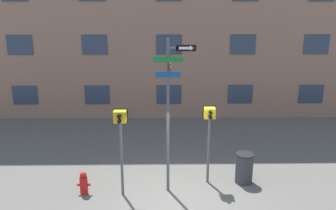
{
  "coord_description": "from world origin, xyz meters",
  "views": [
    {
      "loc": [
        -0.35,
        -9.58,
        5.71
      ],
      "look_at": [
        -0.17,
        0.7,
        2.72
      ],
      "focal_mm": 40.0,
      "sensor_mm": 36.0,
      "label": 1
    }
  ],
  "objects_px": {
    "pedestrian_signal_left": "(120,129)",
    "trash_bin": "(244,168)",
    "fire_hydrant": "(84,183)",
    "pedestrian_signal_right": "(209,124)",
    "street_sign_pole": "(170,103)"
  },
  "relations": [
    {
      "from": "pedestrian_signal_right",
      "to": "fire_hydrant",
      "type": "xyz_separation_m",
      "value": [
        -3.79,
        -0.68,
        -1.62
      ]
    },
    {
      "from": "fire_hydrant",
      "to": "trash_bin",
      "type": "height_order",
      "value": "trash_bin"
    },
    {
      "from": "street_sign_pole",
      "to": "pedestrian_signal_left",
      "type": "bearing_deg",
      "value": -170.41
    },
    {
      "from": "street_sign_pole",
      "to": "trash_bin",
      "type": "distance_m",
      "value": 3.32
    },
    {
      "from": "street_sign_pole",
      "to": "pedestrian_signal_right",
      "type": "xyz_separation_m",
      "value": [
        1.21,
        0.5,
        -0.8
      ]
    },
    {
      "from": "street_sign_pole",
      "to": "pedestrian_signal_left",
      "type": "distance_m",
      "value": 1.59
    },
    {
      "from": "trash_bin",
      "to": "fire_hydrant",
      "type": "bearing_deg",
      "value": -172.48
    },
    {
      "from": "street_sign_pole",
      "to": "trash_bin",
      "type": "bearing_deg",
      "value": 11.39
    },
    {
      "from": "street_sign_pole",
      "to": "fire_hydrant",
      "type": "xyz_separation_m",
      "value": [
        -2.58,
        -0.18,
        -2.42
      ]
    },
    {
      "from": "pedestrian_signal_left",
      "to": "fire_hydrant",
      "type": "distance_m",
      "value": 2.09
    },
    {
      "from": "street_sign_pole",
      "to": "fire_hydrant",
      "type": "relative_size",
      "value": 6.38
    },
    {
      "from": "pedestrian_signal_right",
      "to": "trash_bin",
      "type": "xyz_separation_m",
      "value": [
        1.15,
        -0.03,
        -1.47
      ]
    },
    {
      "from": "trash_bin",
      "to": "pedestrian_signal_left",
      "type": "bearing_deg",
      "value": -169.28
    },
    {
      "from": "pedestrian_signal_left",
      "to": "trash_bin",
      "type": "bearing_deg",
      "value": 10.72
    },
    {
      "from": "pedestrian_signal_left",
      "to": "street_sign_pole",
      "type": "bearing_deg",
      "value": 9.59
    }
  ]
}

